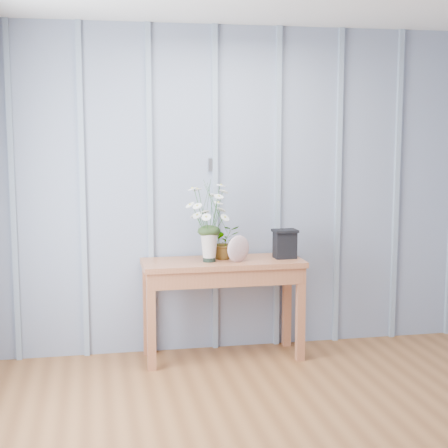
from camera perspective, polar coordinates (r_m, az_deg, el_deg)
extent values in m
cube|color=#8791A9|center=(5.34, 1.87, 2.84)|extent=(4.00, 0.01, 2.50)
cube|color=#A2A1A6|center=(5.26, -1.14, 4.94)|extent=(0.03, 0.01, 0.10)
cube|color=#8597AA|center=(5.23, -17.17, 2.38)|extent=(0.04, 0.03, 2.50)
cube|color=#8597AA|center=(5.20, -11.68, 2.54)|extent=(0.04, 0.03, 2.50)
cube|color=#8597AA|center=(5.22, -6.17, 2.67)|extent=(0.04, 0.03, 2.50)
cube|color=#8597AA|center=(5.28, -0.76, 2.78)|extent=(0.04, 0.03, 2.50)
cube|color=#8597AA|center=(5.39, 4.48, 2.86)|extent=(0.04, 0.03, 2.50)
cube|color=#8597AA|center=(5.55, 9.47, 2.92)|extent=(0.04, 0.03, 2.50)
cube|color=#8597AA|center=(5.74, 14.15, 2.95)|extent=(0.04, 0.03, 2.50)
cube|color=#9A5736|center=(5.12, -0.11, -3.25)|extent=(1.20, 0.45, 0.04)
cube|color=#9A5736|center=(5.14, -0.11, -4.12)|extent=(1.13, 0.42, 0.12)
cube|color=#9A5736|center=(4.96, -6.07, -8.12)|extent=(0.06, 0.06, 0.71)
cube|color=#9A5736|center=(5.17, 6.37, -7.46)|extent=(0.06, 0.06, 0.71)
cube|color=#9A5736|center=(5.31, -6.42, -7.06)|extent=(0.06, 0.06, 0.71)
cube|color=#9A5736|center=(5.51, 5.24, -6.50)|extent=(0.06, 0.06, 0.71)
cylinder|color=black|center=(5.07, -1.23, -2.81)|extent=(0.09, 0.09, 0.06)
cone|color=beige|center=(5.05, -1.24, -1.82)|extent=(0.15, 0.15, 0.22)
ellipsoid|color=#1E3315|center=(5.03, -1.24, -0.60)|extent=(0.17, 0.14, 0.09)
imported|color=#1E3315|center=(5.16, -0.02, -1.50)|extent=(0.25, 0.23, 0.26)
ellipsoid|color=#935567|center=(5.03, 1.20, -2.07)|extent=(0.20, 0.14, 0.20)
cube|color=black|center=(5.21, 5.08, -1.76)|extent=(0.16, 0.13, 0.20)
cube|color=black|center=(5.19, 5.09, -0.57)|extent=(0.18, 0.15, 0.02)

